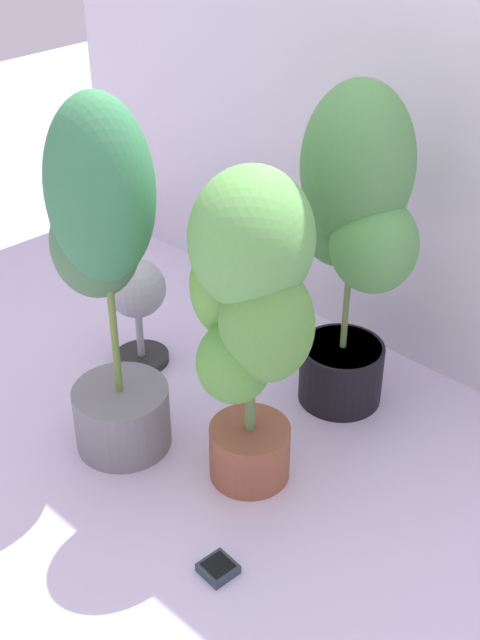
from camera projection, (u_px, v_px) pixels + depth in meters
ground_plane at (225, 487)px, 2.28m from camera, size 8.00×8.00×0.00m
mylar_back_wall at (446, 52)px, 2.26m from camera, size 3.20×0.01×2.00m
potted_plant_front_left at (105, 266)px, 2.14m from camera, size 0.40×0.35×1.03m
potted_plant_back_center at (354, 225)px, 2.29m from camera, size 0.42×0.37×1.00m
potted_plant_center at (249, 303)px, 2.02m from camera, size 0.42×0.36×0.90m
hygrometer_box at (218, 568)px, 2.03m from camera, size 0.09×0.09×0.03m
floor_fan at (137, 297)px, 2.64m from camera, size 0.23×0.23×0.37m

